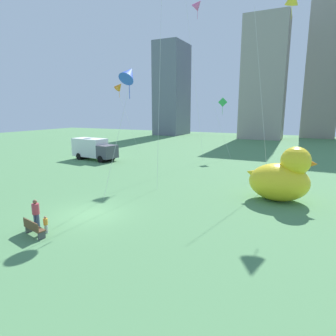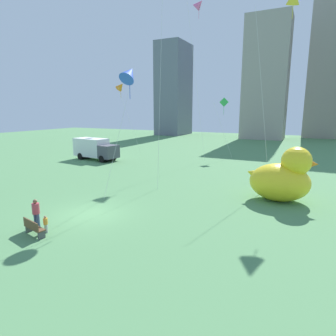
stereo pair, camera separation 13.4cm
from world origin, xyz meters
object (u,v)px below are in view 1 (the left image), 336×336
park_bench (33,228)px  box_truck (94,149)px  person_adult (36,212)px  giant_inflatable_duck (282,178)px  person_child (46,224)px  kite_green (223,104)px  kite_orange (119,86)px  kite_blue (129,74)px  kite_pink (198,5)px

park_bench → box_truck: 24.06m
person_adult → giant_inflatable_duck: size_ratio=0.34×
person_child → box_truck: bearing=124.2°
kite_green → kite_orange: size_ratio=0.76×
giant_inflatable_duck → kite_blue: (-10.05, -4.54, 7.32)m
park_bench → kite_green: kite_green is taller
person_child → giant_inflatable_duck: giant_inflatable_duck is taller
person_child → box_truck: 23.71m
park_bench → kite_orange: (-14.03, 27.83, 9.70)m
kite_green → kite_pink: (-2.76, -3.28, 12.12)m
park_bench → kite_green: (1.57, 30.41, 6.94)m
kite_blue → giant_inflatable_duck: bearing=24.3°
kite_blue → kite_pink: size_ratio=0.48×
box_truck → person_child: bearing=-55.8°
person_adult → kite_blue: size_ratio=0.17×
park_bench → kite_blue: size_ratio=0.16×
person_adult → box_truck: box_truck is taller
person_adult → person_child: person_adult is taller
park_bench → kite_green: size_ratio=0.19×
kite_orange → person_adult: bearing=-63.9°
kite_pink → park_bench: bearing=-87.5°
kite_orange → kite_pink: 15.91m
park_bench → person_adult: person_adult is taller
kite_blue → person_adult: bearing=-105.7°
giant_inflatable_duck → box_truck: bearing=162.0°
box_truck → kite_pink: size_ratio=0.33×
park_bench → kite_orange: bearing=116.8°
person_adult → kite_orange: 31.43m
box_truck → giant_inflatable_duck: bearing=-18.0°
kite_pink → giant_inflatable_duck: bearing=-50.1°
kite_blue → kite_pink: kite_pink is taller
person_adult → kite_blue: 10.84m
person_adult → kite_pink: size_ratio=0.08×
box_truck → kite_pink: kite_pink is taller
person_child → kite_green: (1.32, 29.82, 6.89)m
box_truck → kite_green: 18.82m
box_truck → kite_blue: size_ratio=0.69×
box_truck → person_adult: bearing=-57.6°
box_truck → kite_pink: bearing=30.3°
box_truck → kite_green: (14.63, 10.23, 5.96)m
kite_pink → person_adult: bearing=-89.2°
kite_green → kite_pink: kite_pink is taller
person_child → kite_blue: (0.89, 7.18, 8.52)m
park_bench → kite_pink: size_ratio=0.08×
person_adult → box_truck: 22.88m
giant_inflatable_duck → kite_orange: (-25.23, 15.52, 8.44)m
giant_inflatable_duck → kite_green: bearing=118.0°
giant_inflatable_duck → kite_pink: size_ratio=0.24×
giant_inflatable_duck → kite_orange: 30.80m
giant_inflatable_duck → box_truck: 25.50m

